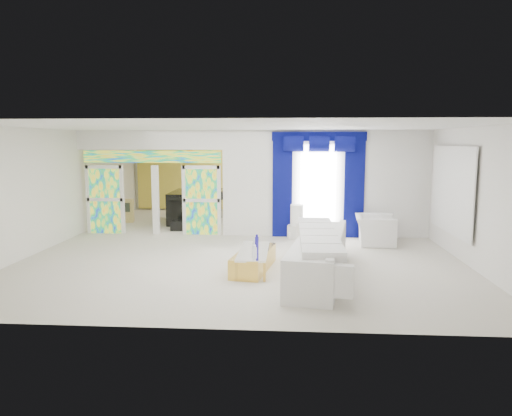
# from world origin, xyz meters

# --- Properties ---
(floor) EXTENTS (12.00, 12.00, 0.00)m
(floor) POSITION_xyz_m (0.00, 0.00, 0.00)
(floor) COLOR #B7AF9E
(floor) RESTS_ON ground
(dividing_wall) EXTENTS (5.70, 0.18, 3.00)m
(dividing_wall) POSITION_xyz_m (2.15, 1.00, 1.50)
(dividing_wall) COLOR white
(dividing_wall) RESTS_ON ground
(dividing_header) EXTENTS (4.30, 0.18, 0.55)m
(dividing_header) POSITION_xyz_m (-2.85, 1.00, 2.73)
(dividing_header) COLOR white
(dividing_header) RESTS_ON dividing_wall
(stained_panel_left) EXTENTS (0.95, 0.04, 2.00)m
(stained_panel_left) POSITION_xyz_m (-4.28, 1.00, 1.00)
(stained_panel_left) COLOR #994C3F
(stained_panel_left) RESTS_ON ground
(stained_panel_right) EXTENTS (0.95, 0.04, 2.00)m
(stained_panel_right) POSITION_xyz_m (-1.42, 1.00, 1.00)
(stained_panel_right) COLOR #994C3F
(stained_panel_right) RESTS_ON ground
(stained_transom) EXTENTS (4.00, 0.05, 0.35)m
(stained_transom) POSITION_xyz_m (-2.85, 1.00, 2.25)
(stained_transom) COLOR #994C3F
(stained_transom) RESTS_ON dividing_header
(window_pane) EXTENTS (1.00, 0.02, 2.30)m
(window_pane) POSITION_xyz_m (1.90, 0.90, 1.45)
(window_pane) COLOR white
(window_pane) RESTS_ON dividing_wall
(blue_drape_left) EXTENTS (0.55, 0.10, 2.80)m
(blue_drape_left) POSITION_xyz_m (0.90, 0.87, 1.40)
(blue_drape_left) COLOR #030B41
(blue_drape_left) RESTS_ON ground
(blue_drape_right) EXTENTS (0.55, 0.10, 2.80)m
(blue_drape_right) POSITION_xyz_m (2.90, 0.87, 1.40)
(blue_drape_right) COLOR #030B41
(blue_drape_right) RESTS_ON ground
(blue_pelmet) EXTENTS (2.60, 0.12, 0.25)m
(blue_pelmet) POSITION_xyz_m (1.90, 0.87, 2.82)
(blue_pelmet) COLOR #030B41
(blue_pelmet) RESTS_ON dividing_wall
(wall_mirror) EXTENTS (0.04, 2.70, 1.90)m
(wall_mirror) POSITION_xyz_m (4.94, -1.00, 1.55)
(wall_mirror) COLOR white
(wall_mirror) RESTS_ON ground
(gold_curtains) EXTENTS (9.70, 0.12, 2.90)m
(gold_curtains) POSITION_xyz_m (0.00, 5.90, 1.50)
(gold_curtains) COLOR gold
(gold_curtains) RESTS_ON ground
(white_sofa) EXTENTS (1.50, 4.11, 0.77)m
(white_sofa) POSITION_xyz_m (1.71, -3.04, 0.38)
(white_sofa) COLOR white
(white_sofa) RESTS_ON ground
(coffee_table) EXTENTS (0.89, 1.89, 0.40)m
(coffee_table) POSITION_xyz_m (0.36, -2.74, 0.20)
(coffee_table) COLOR gold
(coffee_table) RESTS_ON ground
(console_table) EXTENTS (1.13, 0.49, 0.36)m
(console_table) POSITION_xyz_m (1.61, 0.64, 0.18)
(console_table) COLOR silver
(console_table) RESTS_ON ground
(table_lamp) EXTENTS (0.36, 0.36, 0.58)m
(table_lamp) POSITION_xyz_m (1.31, 0.64, 0.65)
(table_lamp) COLOR silver
(table_lamp) RESTS_ON console_table
(armchair) EXTENTS (1.12, 1.25, 0.75)m
(armchair) POSITION_xyz_m (3.35, 0.01, 0.38)
(armchair) COLOR white
(armchair) RESTS_ON ground
(grand_piano) EXTENTS (1.59, 2.07, 1.03)m
(grand_piano) POSITION_xyz_m (-2.03, 3.19, 0.51)
(grand_piano) COLOR black
(grand_piano) RESTS_ON ground
(piano_bench) EXTENTS (0.89, 0.36, 0.30)m
(piano_bench) POSITION_xyz_m (-2.03, 1.59, 0.15)
(piano_bench) COLOR black
(piano_bench) RESTS_ON ground
(tv_console) EXTENTS (0.61, 0.57, 0.75)m
(tv_console) POSITION_xyz_m (-4.38, 2.99, 0.38)
(tv_console) COLOR tan
(tv_console) RESTS_ON ground
(chandelier) EXTENTS (0.60, 0.60, 0.60)m
(chandelier) POSITION_xyz_m (-2.30, 3.40, 2.65)
(chandelier) COLOR gold
(chandelier) RESTS_ON ceiling
(decanters) EXTENTS (0.16, 0.73, 0.30)m
(decanters) POSITION_xyz_m (0.39, -2.70, 0.50)
(decanters) COLOR #1E1699
(decanters) RESTS_ON coffee_table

